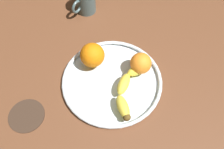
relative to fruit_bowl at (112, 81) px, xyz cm
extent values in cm
cube|color=brown|center=(0.00, 0.00, -2.92)|extent=(146.74, 146.74, 4.00)
cylinder|color=silver|center=(0.00, 0.00, -0.62)|extent=(30.49, 30.49, 0.60)
torus|color=silver|center=(0.00, 0.00, 0.28)|extent=(31.76, 31.76, 1.20)
ellipsoid|color=yellow|center=(-6.92, 5.00, 2.50)|extent=(8.25, 6.13, 3.24)
ellipsoid|color=yellow|center=(0.30, 4.35, 2.50)|extent=(8.16, 5.04, 3.24)
ellipsoid|color=yellow|center=(6.30, 8.42, 2.50)|extent=(7.09, 8.05, 3.24)
ellipsoid|color=brown|center=(8.31, 11.19, 2.50)|extent=(3.01, 2.95, 2.27)
sphere|color=orange|center=(-8.38, 4.97, 4.26)|extent=(6.75, 6.75, 6.75)
sphere|color=orange|center=(-1.72, -8.89, 4.79)|extent=(7.82, 7.82, 7.82)
cylinder|color=#475C5E|center=(-20.54, -27.03, 3.88)|extent=(7.35, 7.35, 9.60)
torus|color=#475C5E|center=(-15.67, -27.03, 4.36)|extent=(5.22, 1.00, 5.22)
cylinder|color=#3A291D|center=(24.07, -13.76, -0.62)|extent=(10.74, 10.74, 0.60)
camera|label=1|loc=(31.86, 23.08, 67.82)|focal=39.71mm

